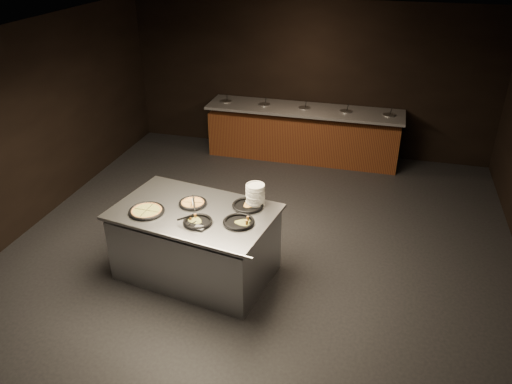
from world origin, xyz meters
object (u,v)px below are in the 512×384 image
at_px(serving_counter, 196,244).
at_px(pan_cheese_whole, 193,203).
at_px(plate_stack, 255,195).
at_px(pan_veggie_whole, 147,211).

height_order(serving_counter, pan_cheese_whole, pan_cheese_whole).
relative_size(serving_counter, pan_cheese_whole, 6.04).
relative_size(plate_stack, pan_veggie_whole, 0.61).
height_order(plate_stack, pan_veggie_whole, plate_stack).
distance_m(serving_counter, plate_stack, 1.00).
distance_m(serving_counter, pan_cheese_whole, 0.54).
distance_m(pan_veggie_whole, pan_cheese_whole, 0.58).
bearing_deg(pan_veggie_whole, serving_counter, 19.63).
bearing_deg(pan_veggie_whole, pan_cheese_whole, 34.88).
height_order(plate_stack, pan_cheese_whole, plate_stack).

